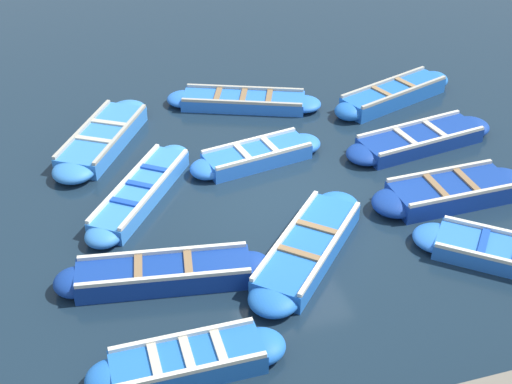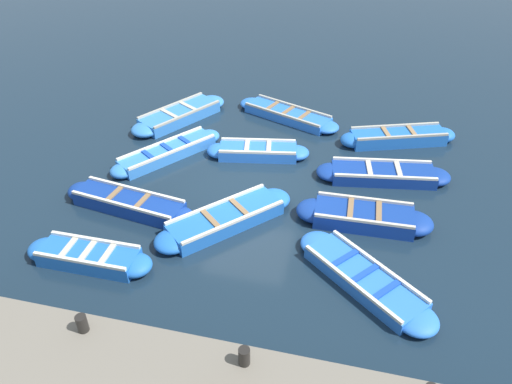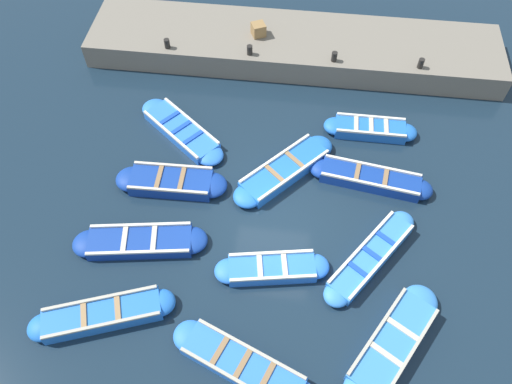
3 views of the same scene
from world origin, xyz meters
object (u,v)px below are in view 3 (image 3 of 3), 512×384
boat_broadside (181,131)px  bollard_mid_south (334,57)px  boat_mid_row (103,315)px  boat_centre (370,179)px  boat_drifting (371,256)px  boat_outer_left (393,344)px  boat_end_of_row (140,242)px  boat_near_quay (171,182)px  bollard_north (167,44)px  boat_bow_out (243,366)px  bollard_south (421,63)px  bollard_mid_north (250,50)px  boat_inner_gap (284,170)px  boat_outer_right (272,269)px  boat_alongside (370,129)px  wooden_crate (258,30)px

boat_broadside → bollard_mid_south: 5.89m
boat_mid_row → boat_broadside: size_ratio=1.09×
boat_broadside → boat_centre: bearing=78.1°
boat_drifting → boat_outer_left: 2.46m
boat_end_of_row → boat_near_quay: (-2.15, 0.42, 0.03)m
bollard_north → bollard_mid_south: 5.93m
boat_bow_out → boat_outer_left: 3.75m
boat_centre → bollard_south: (-4.51, 1.62, 0.90)m
bollard_mid_north → boat_broadside: bearing=-30.5°
boat_mid_row → boat_drifting: size_ratio=1.08×
boat_near_quay → bollard_mid_north: size_ratio=9.93×
boat_bow_out → bollard_mid_south: size_ratio=11.26×
boat_end_of_row → boat_centre: bearing=114.8°
bollard_mid_south → boat_inner_gap: bearing=-16.3°
boat_end_of_row → boat_near_quay: 2.19m
boat_end_of_row → boat_broadside: bearing=176.2°
bollard_north → boat_mid_row: bearing=2.3°
boat_outer_right → bollard_north: bearing=-149.9°
boat_bow_out → bollard_mid_north: size_ratio=11.26×
boat_alongside → boat_drifting: bearing=-0.5°
boat_end_of_row → wooden_crate: size_ratio=8.47×
boat_broadside → boat_inner_gap: 3.76m
boat_outer_right → boat_outer_left: (1.72, 3.18, 0.02)m
boat_outer_right → boat_outer_left: boat_outer_left is taller
boat_inner_gap → boat_outer_left: 6.02m
boat_outer_right → boat_mid_row: bearing=-66.3°
boat_mid_row → boat_end_of_row: size_ratio=0.97×
boat_bow_out → boat_drifting: 4.59m
boat_bow_out → boat_outer_right: boat_outer_right is taller
boat_end_of_row → bollard_south: 11.09m
boat_alongside → boat_drifting: (4.79, -0.04, -0.01)m
boat_drifting → bollard_mid_north: size_ratio=10.02×
boat_near_quay → bollard_south: (-5.36, 7.68, 0.89)m
boat_end_of_row → bollard_mid_south: bollard_mid_south is taller
boat_inner_gap → bollard_mid_south: size_ratio=9.91×
boat_end_of_row → bollard_mid_north: 7.87m
boat_outer_right → bollard_mid_south: bollard_mid_south is taller
boat_near_quay → boat_inner_gap: bearing=104.5°
boat_bow_out → boat_end_of_row: 4.53m
boat_mid_row → bollard_mid_north: (-9.74, 2.58, 0.89)m
boat_inner_gap → boat_centre: bearing=89.4°
bollard_north → boat_drifting: bearing=45.2°
boat_bow_out → boat_drifting: size_ratio=1.12×
boat_mid_row → boat_outer_left: (-0.13, 7.37, -0.01)m
boat_centre → boat_near_quay: (0.85, -6.06, 0.01)m
boat_near_quay → wooden_crate: wooden_crate is taller
boat_mid_row → boat_inner_gap: (-5.26, 4.23, -0.02)m
boat_centre → bollard_mid_north: bearing=-136.3°
bollard_mid_north → boat_mid_row: bearing=-14.8°
boat_centre → boat_outer_left: (5.11, 0.48, -0.01)m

